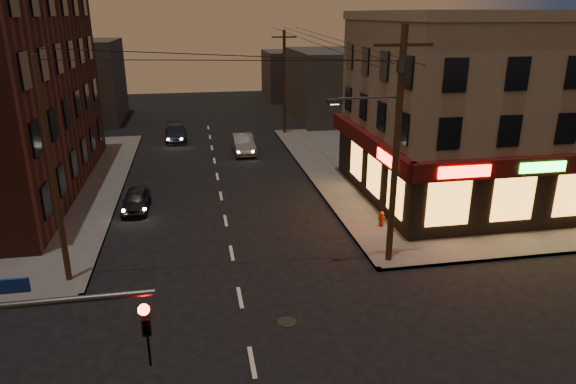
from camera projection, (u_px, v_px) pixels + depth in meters
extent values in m
plane|color=black|center=(252.00, 362.00, 16.33)|extent=(120.00, 120.00, 0.00)
cube|color=#514F4C|center=(468.00, 166.00, 37.06)|extent=(24.00, 28.00, 0.15)
cube|color=gray|center=(495.00, 110.00, 29.93)|extent=(15.00, 12.00, 10.00)
cube|color=gray|center=(508.00, 15.00, 28.20)|extent=(15.20, 12.20, 0.50)
cube|color=black|center=(553.00, 197.00, 25.50)|extent=(15.12, 0.25, 3.40)
cube|color=black|center=(370.00, 171.00, 29.73)|extent=(0.25, 12.12, 3.40)
cube|color=#450D0B|center=(564.00, 164.00, 24.63)|extent=(15.60, 0.50, 0.90)
cube|color=#450D0B|center=(367.00, 141.00, 29.08)|extent=(0.50, 12.60, 0.90)
cube|color=#FF140C|center=(465.00, 172.00, 23.46)|extent=(2.60, 0.06, 0.55)
cube|color=#26FF3F|center=(543.00, 167.00, 24.15)|extent=(2.40, 0.06, 0.50)
cube|color=#FF140C|center=(387.00, 159.00, 25.51)|extent=(0.06, 2.60, 0.55)
cube|color=#FFA338|center=(544.00, 197.00, 25.22)|extent=(12.40, 0.08, 2.20)
cube|color=#FFA338|center=(374.00, 175.00, 28.74)|extent=(0.08, 8.40, 2.20)
cube|color=#3F3D3A|center=(343.00, 85.00, 52.86)|extent=(10.00, 12.00, 7.00)
cube|color=#3F3D3A|center=(74.00, 81.00, 51.73)|extent=(9.00, 10.00, 8.00)
cube|color=#3F3D3A|center=(297.00, 75.00, 65.67)|extent=(8.00, 8.00, 6.00)
cylinder|color=#382619|center=(396.00, 150.00, 21.19)|extent=(0.28, 0.28, 10.00)
cube|color=#382619|center=(404.00, 45.00, 19.81)|extent=(2.40, 0.12, 0.12)
cylinder|color=#333538|center=(402.00, 66.00, 20.07)|extent=(0.44, 0.44, 0.50)
cylinder|color=#333538|center=(369.00, 98.00, 20.24)|extent=(2.60, 0.10, 0.10)
cube|color=#333538|center=(335.00, 101.00, 20.03)|extent=(0.60, 0.25, 0.18)
cube|color=#FFD88C|center=(334.00, 104.00, 20.06)|extent=(0.35, 0.15, 0.04)
cylinder|color=#382619|center=(284.00, 83.00, 45.67)|extent=(0.26, 0.26, 9.00)
cylinder|color=#382619|center=(53.00, 175.00, 19.65)|extent=(0.24, 0.24, 9.00)
cylinder|color=#333538|center=(17.00, 305.00, 8.39)|extent=(4.40, 0.12, 0.12)
imported|color=black|center=(146.00, 318.00, 8.90)|extent=(0.16, 0.20, 1.00)
sphere|color=#FF0C05|center=(144.00, 310.00, 8.71)|extent=(0.20, 0.20, 0.20)
cube|color=navy|center=(0.00, 287.00, 8.24)|extent=(0.90, 0.05, 0.25)
imported|color=black|center=(136.00, 200.00, 28.77)|extent=(1.50, 3.52, 1.19)
imported|color=#64615E|center=(243.00, 144.00, 40.57)|extent=(1.63, 4.47, 1.46)
imported|color=black|center=(176.00, 133.00, 44.52)|extent=(1.96, 4.63, 1.33)
cylinder|color=maroon|center=(381.00, 220.00, 26.29)|extent=(0.26, 0.26, 0.64)
sphere|color=maroon|center=(382.00, 214.00, 26.17)|extent=(0.26, 0.26, 0.26)
cylinder|color=maroon|center=(381.00, 218.00, 26.24)|extent=(0.35, 0.16, 0.13)
cylinder|color=maroon|center=(381.00, 218.00, 26.24)|extent=(0.16, 0.35, 0.13)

